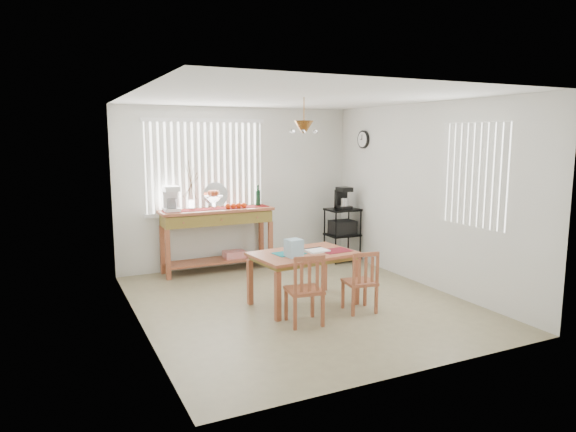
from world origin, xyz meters
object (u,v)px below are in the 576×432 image
wire_cart (342,229)px  cart_items (343,199)px  sideboard (218,224)px  chair_right (361,282)px  dining_table (303,258)px  chair_left (305,290)px

wire_cart → cart_items: 0.53m
sideboard → chair_right: bearing=-69.9°
dining_table → chair_right: chair_right is taller
chair_right → chair_left: bearing=-173.7°
sideboard → chair_left: size_ratio=2.14×
cart_items → chair_left: bearing=-129.0°
dining_table → chair_left: (-0.31, -0.65, -0.19)m
cart_items → dining_table: (-1.69, -1.81, -0.48)m
sideboard → dining_table: sideboard is taller
sideboard → dining_table: 2.13m
dining_table → chair_left: bearing=-115.3°
chair_left → sideboard: bearing=93.2°
wire_cart → cart_items: cart_items is taller
wire_cart → chair_left: (-1.99, -2.45, -0.14)m
sideboard → cart_items: bearing=-6.9°
dining_table → wire_cart: bearing=46.9°
wire_cart → chair_right: size_ratio=1.17×
cart_items → chair_right: bearing=-116.5°
wire_cart → chair_left: size_ratio=1.09×
sideboard → chair_right: 2.83m
wire_cart → dining_table: 2.47m
sideboard → chair_left: bearing=-86.8°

